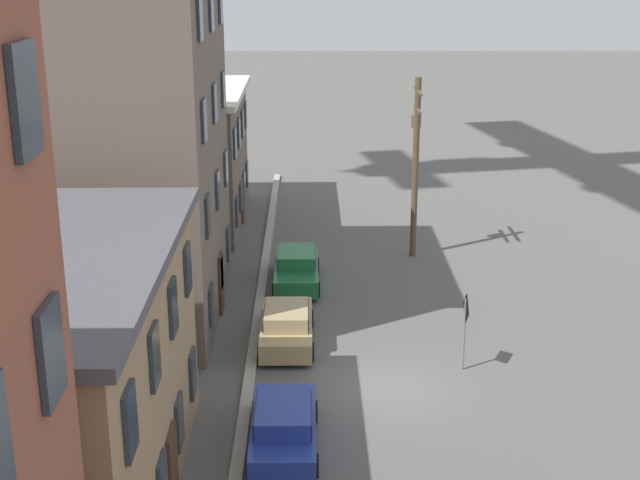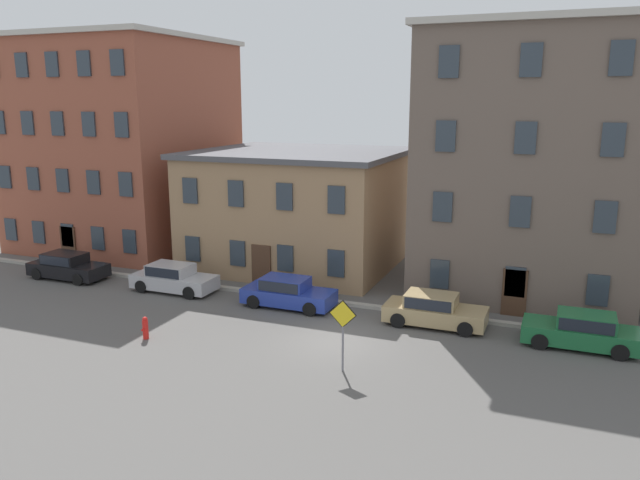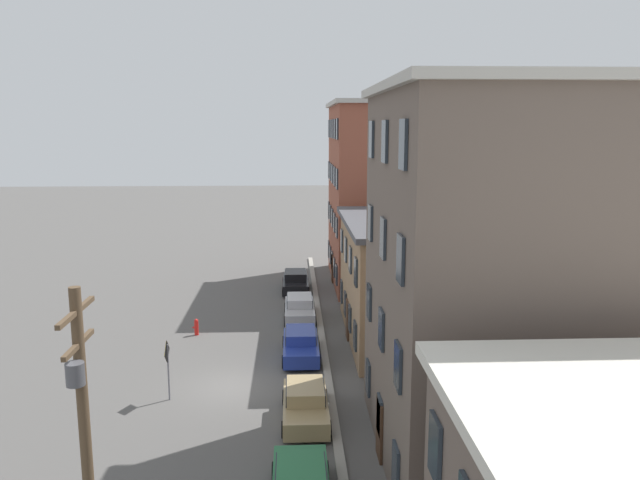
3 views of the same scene
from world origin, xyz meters
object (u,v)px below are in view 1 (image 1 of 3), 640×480
(caution_sign, at_px, (465,319))
(utility_pole, at_px, (416,158))
(car_green, at_px, (297,267))
(car_tan, at_px, (287,324))
(car_blue, at_px, (284,425))

(caution_sign, xyz_separation_m, utility_pole, (11.74, 0.38, 2.76))
(car_green, height_order, caution_sign, caution_sign)
(car_tan, distance_m, car_green, 6.03)
(car_blue, height_order, car_tan, same)
(caution_sign, relative_size, utility_pole, 0.33)
(car_blue, bearing_deg, caution_sign, -49.99)
(car_tan, relative_size, caution_sign, 1.61)
(car_green, height_order, utility_pole, utility_pole)
(car_blue, height_order, car_green, same)
(car_blue, xyz_separation_m, car_green, (13.06, -0.20, 0.00))
(car_blue, relative_size, utility_pole, 0.54)
(car_tan, relative_size, car_green, 1.00)
(caution_sign, bearing_deg, car_green, 34.90)
(utility_pole, bearing_deg, car_green, 124.33)
(car_tan, height_order, car_green, same)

